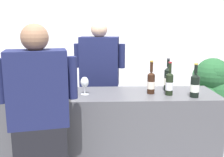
% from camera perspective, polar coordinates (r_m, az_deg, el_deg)
% --- Properties ---
extents(wall_back, '(8.00, 0.10, 2.80)m').
position_cam_1_polar(wall_back, '(5.16, -2.59, 9.02)').
color(wall_back, white).
rests_on(wall_back, ground_plane).
extents(counter, '(2.34, 0.58, 0.96)m').
position_cam_1_polar(counter, '(2.80, -2.83, -12.78)').
color(counter, '#4C4C51').
rests_on(counter, ground_plane).
extents(wine_bottle_0, '(0.08, 0.08, 0.33)m').
position_cam_1_polar(wine_bottle_0, '(2.68, -13.64, -0.60)').
color(wine_bottle_0, black).
rests_on(wine_bottle_0, counter).
extents(wine_bottle_1, '(0.08, 0.08, 0.35)m').
position_cam_1_polar(wine_bottle_1, '(2.77, -15.09, -0.24)').
color(wine_bottle_1, black).
rests_on(wine_bottle_1, counter).
extents(wine_bottle_2, '(0.08, 0.08, 0.32)m').
position_cam_1_polar(wine_bottle_2, '(2.60, 17.30, -1.38)').
color(wine_bottle_2, black).
rests_on(wine_bottle_2, counter).
extents(wine_bottle_3, '(0.07, 0.07, 0.33)m').
position_cam_1_polar(wine_bottle_3, '(2.79, 11.81, -0.02)').
color(wine_bottle_3, black).
rests_on(wine_bottle_3, counter).
extents(wine_bottle_4, '(0.07, 0.07, 0.32)m').
position_cam_1_polar(wine_bottle_4, '(2.61, 12.17, -1.02)').
color(wine_bottle_4, black).
rests_on(wine_bottle_4, counter).
extents(wine_bottle_5, '(0.07, 0.07, 0.33)m').
position_cam_1_polar(wine_bottle_5, '(2.64, 8.35, -0.81)').
color(wine_bottle_5, black).
rests_on(wine_bottle_5, counter).
extents(wine_bottle_6, '(0.07, 0.07, 0.35)m').
position_cam_1_polar(wine_bottle_6, '(2.74, -9.67, -0.01)').
color(wine_bottle_6, black).
rests_on(wine_bottle_6, counter).
extents(wine_glass, '(0.08, 0.08, 0.17)m').
position_cam_1_polar(wine_glass, '(2.59, -5.88, -0.92)').
color(wine_glass, silver).
rests_on(wine_glass, counter).
extents(person_server, '(0.61, 0.30, 1.67)m').
position_cam_1_polar(person_server, '(3.30, -2.64, -2.92)').
color(person_server, black).
rests_on(person_server, ground_plane).
extents(person_guest, '(0.59, 0.32, 1.64)m').
position_cam_1_polar(person_guest, '(2.20, -15.09, -11.28)').
color(person_guest, black).
rests_on(person_guest, ground_plane).
extents(potted_shrub, '(0.66, 0.54, 1.19)m').
position_cam_1_polar(potted_shrub, '(3.89, 20.59, -2.61)').
color(potted_shrub, brown).
rests_on(potted_shrub, ground_plane).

